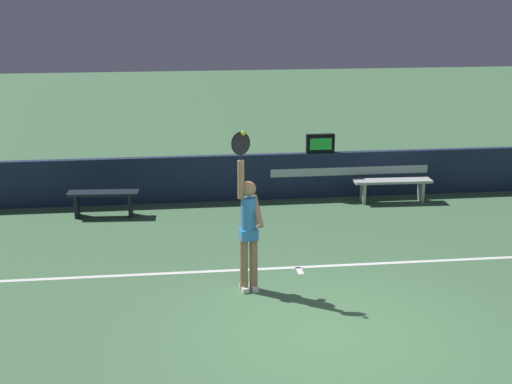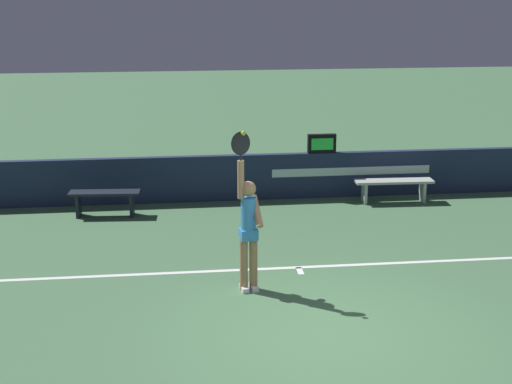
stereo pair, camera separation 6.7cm
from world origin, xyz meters
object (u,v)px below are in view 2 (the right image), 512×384
Objects in this scene: tennis_player at (248,226)px; courtside_bench_near at (105,198)px; tennis_ball at (243,133)px; speed_display at (322,144)px; courtside_bench_far at (394,185)px.

tennis_player is 4.68m from courtside_bench_near.
tennis_ball reaches higher than courtside_bench_near.
speed_display is 0.43× the size of courtside_bench_near.
courtside_bench_near is at bearing 120.01° from tennis_ball.
speed_display is 1.74m from courtside_bench_far.
tennis_player reaches higher than speed_display.
tennis_player is 1.73× the size of courtside_bench_near.
tennis_player is at bearing -129.80° from courtside_bench_far.
tennis_player reaches higher than courtside_bench_near.
speed_display is 5.22m from tennis_player.
courtside_bench_near is 0.85× the size of courtside_bench_far.
courtside_bench_far is (3.59, 4.29, -2.04)m from tennis_ball.
courtside_bench_far is at bearing 50.08° from tennis_ball.
speed_display is 4.63m from courtside_bench_near.
tennis_ball is at bearing -113.93° from speed_display.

